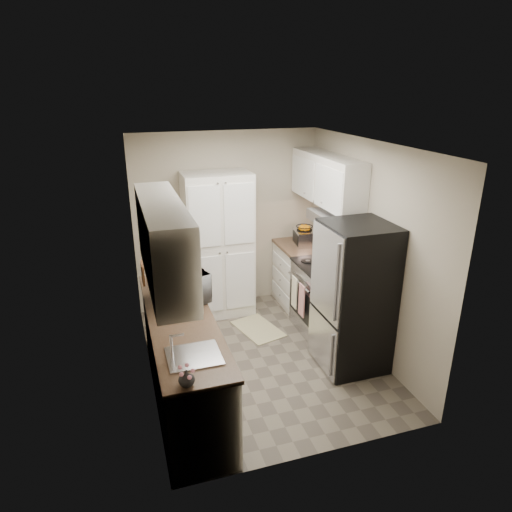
{
  "coord_description": "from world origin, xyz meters",
  "views": [
    {
      "loc": [
        -1.48,
        -4.45,
        3.08
      ],
      "look_at": [
        -0.03,
        0.15,
        1.25
      ],
      "focal_mm": 32.0,
      "sensor_mm": 36.0,
      "label": 1
    }
  ],
  "objects_px": {
    "pantry_cabinet": "(218,246)",
    "refrigerator": "(354,297)",
    "toaster_oven": "(305,237)",
    "microwave": "(181,284)",
    "wine_bottle": "(158,272)",
    "electric_range": "(324,297)"
  },
  "relations": [
    {
      "from": "refrigerator",
      "to": "wine_bottle",
      "type": "xyz_separation_m",
      "value": [
        -2.05,
        0.83,
        0.23
      ]
    },
    {
      "from": "refrigerator",
      "to": "toaster_oven",
      "type": "bearing_deg",
      "value": 86.35
    },
    {
      "from": "toaster_oven",
      "to": "pantry_cabinet",
      "type": "bearing_deg",
      "value": -176.88
    },
    {
      "from": "pantry_cabinet",
      "to": "electric_range",
      "type": "bearing_deg",
      "value": -38.22
    },
    {
      "from": "electric_range",
      "to": "microwave",
      "type": "distance_m",
      "value": 2.02
    },
    {
      "from": "wine_bottle",
      "to": "pantry_cabinet",
      "type": "bearing_deg",
      "value": 44.57
    },
    {
      "from": "wine_bottle",
      "to": "refrigerator",
      "type": "bearing_deg",
      "value": -22.02
    },
    {
      "from": "pantry_cabinet",
      "to": "wine_bottle",
      "type": "distance_m",
      "value": 1.28
    },
    {
      "from": "pantry_cabinet",
      "to": "refrigerator",
      "type": "xyz_separation_m",
      "value": [
        1.14,
        -1.73,
        -0.15
      ]
    },
    {
      "from": "microwave",
      "to": "wine_bottle",
      "type": "height_order",
      "value": "microwave"
    },
    {
      "from": "pantry_cabinet",
      "to": "electric_range",
      "type": "height_order",
      "value": "pantry_cabinet"
    },
    {
      "from": "microwave",
      "to": "toaster_oven",
      "type": "height_order",
      "value": "microwave"
    },
    {
      "from": "refrigerator",
      "to": "toaster_oven",
      "type": "xyz_separation_m",
      "value": [
        0.1,
        1.62,
        0.18
      ]
    },
    {
      "from": "pantry_cabinet",
      "to": "wine_bottle",
      "type": "relative_size",
      "value": 6.18
    },
    {
      "from": "wine_bottle",
      "to": "microwave",
      "type": "bearing_deg",
      "value": -64.92
    },
    {
      "from": "pantry_cabinet",
      "to": "microwave",
      "type": "height_order",
      "value": "pantry_cabinet"
    },
    {
      "from": "electric_range",
      "to": "refrigerator",
      "type": "xyz_separation_m",
      "value": [
        -0.03,
        -0.8,
        0.37
      ]
    },
    {
      "from": "refrigerator",
      "to": "wine_bottle",
      "type": "height_order",
      "value": "refrigerator"
    },
    {
      "from": "electric_range",
      "to": "refrigerator",
      "type": "relative_size",
      "value": 0.66
    },
    {
      "from": "refrigerator",
      "to": "toaster_oven",
      "type": "height_order",
      "value": "refrigerator"
    },
    {
      "from": "pantry_cabinet",
      "to": "refrigerator",
      "type": "relative_size",
      "value": 1.18
    },
    {
      "from": "electric_range",
      "to": "wine_bottle",
      "type": "xyz_separation_m",
      "value": [
        -2.08,
        0.03,
        0.6
      ]
    }
  ]
}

